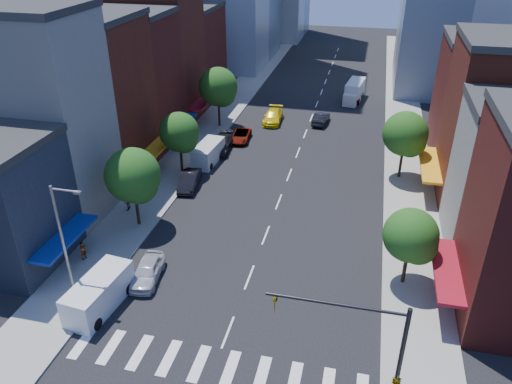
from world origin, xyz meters
TOP-DOWN VIEW (x-y plane):
  - ground at (0.00, 0.00)m, footprint 220.00×220.00m
  - sidewalk_left at (-12.50, 40.00)m, footprint 5.00×120.00m
  - sidewalk_right at (12.50, 40.00)m, footprint 5.00×120.00m
  - crosswalk at (0.00, -3.00)m, footprint 19.00×3.00m
  - bldg_left_1 at (-21.00, 12.00)m, footprint 12.00×8.00m
  - bldg_left_2 at (-21.00, 20.50)m, footprint 12.00×9.00m
  - bldg_left_3 at (-21.00, 29.00)m, footprint 12.00×8.00m
  - bldg_left_4 at (-21.00, 37.50)m, footprint 12.00×9.00m
  - bldg_left_5 at (-21.00, 47.00)m, footprint 12.00×10.00m
  - bldg_right_3 at (21.00, 34.00)m, footprint 12.00×10.00m
  - traffic_signal at (9.94, -4.50)m, footprint 7.24×2.24m
  - streetlight at (-11.81, 1.00)m, footprint 2.25×0.25m
  - tree_left_near at (-11.35, 10.92)m, footprint 4.80×4.80m
  - tree_left_mid at (-11.35, 21.92)m, footprint 4.20×4.20m
  - tree_left_far at (-11.35, 35.92)m, footprint 5.00×5.00m
  - tree_right_near at (11.65, 7.92)m, footprint 4.00×4.00m
  - tree_right_far at (11.65, 25.92)m, footprint 4.60×4.60m
  - parked_car_front at (-7.50, 3.97)m, footprint 2.45×4.84m
  - parked_car_second at (-9.50, 18.87)m, footprint 2.18×4.87m
  - parked_car_third at (-7.50, 31.97)m, footprint 2.44×4.74m
  - parked_car_rear at (-9.03, 28.41)m, footprint 2.70×5.80m
  - cargo_van_near at (-9.52, 0.21)m, footprint 2.89×5.90m
  - cargo_van_far at (-9.51, 24.99)m, footprint 2.49×5.41m
  - taxi at (-4.88, 39.19)m, footprint 2.51×5.66m
  - traffic_car_oncoming at (1.50, 40.10)m, footprint 2.08×4.68m
  - traffic_car_far at (5.38, 50.26)m, footprint 2.26×4.68m
  - box_truck at (5.21, 50.96)m, footprint 2.94×7.30m
  - pedestrian_near at (-13.52, 5.07)m, footprint 0.51×0.66m
  - pedestrian_far at (-13.65, 13.02)m, footprint 0.80×0.95m

SIDE VIEW (x-z plane):
  - ground at x=0.00m, z-range 0.00..0.00m
  - crosswalk at x=0.00m, z-range 0.00..0.01m
  - sidewalk_left at x=-12.50m, z-range 0.00..0.15m
  - sidewalk_right at x=12.50m, z-range 0.00..0.15m
  - parked_car_third at x=-7.50m, z-range 0.00..1.28m
  - traffic_car_oncoming at x=1.50m, z-range 0.00..1.49m
  - traffic_car_far at x=5.38m, z-range 0.00..1.54m
  - parked_car_second at x=-9.50m, z-range 0.00..1.55m
  - parked_car_front at x=-7.50m, z-range 0.00..1.58m
  - taxi at x=-4.88m, z-range 0.00..1.61m
  - parked_car_rear at x=-9.03m, z-range 0.00..1.64m
  - pedestrian_near at x=-13.52m, z-range 0.15..1.77m
  - pedestrian_far at x=-13.65m, z-range 0.15..1.86m
  - cargo_van_far at x=-9.51m, z-range -0.01..2.23m
  - cargo_van_near at x=-9.52m, z-range -0.01..2.41m
  - box_truck at x=5.21m, z-range -0.08..2.78m
  - traffic_signal at x=9.94m, z-range 0.16..8.16m
  - tree_right_near at x=11.65m, z-range 1.09..7.29m
  - tree_left_mid at x=-11.35m, z-range 1.20..7.85m
  - tree_right_far at x=11.65m, z-range 1.26..8.46m
  - tree_left_near at x=-11.35m, z-range 1.22..8.52m
  - tree_left_far at x=-11.35m, z-range 1.33..9.08m
  - streetlight at x=-11.81m, z-range 0.78..9.78m
  - bldg_left_5 at x=-21.00m, z-range 0.00..13.00m
  - bldg_right_3 at x=21.00m, z-range 0.00..13.00m
  - bldg_left_3 at x=-21.00m, z-range 0.00..15.00m
  - bldg_left_2 at x=-21.00m, z-range 0.00..16.00m
  - bldg_left_4 at x=-21.00m, z-range 0.00..17.00m
  - bldg_left_1 at x=-21.00m, z-range 0.00..18.00m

